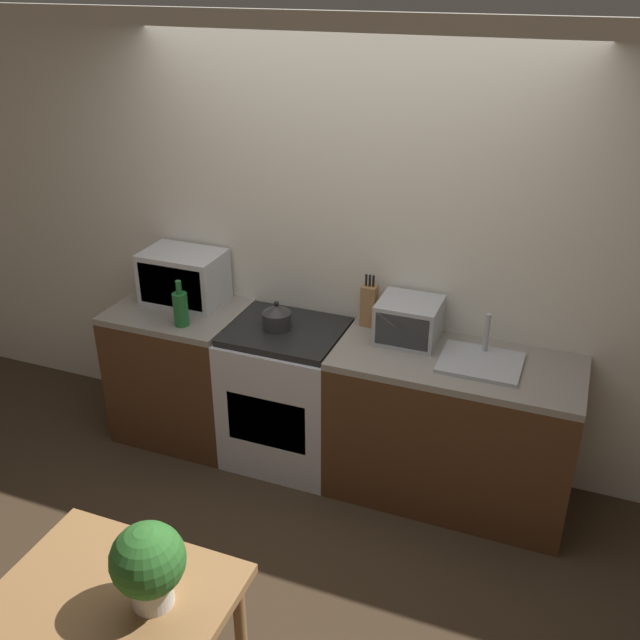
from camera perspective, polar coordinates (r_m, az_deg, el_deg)
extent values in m
plane|color=#3D2D1E|center=(4.13, -2.57, -16.42)|extent=(16.00, 16.00, 0.00)
cube|color=silver|center=(4.21, 2.44, 5.51)|extent=(10.00, 0.06, 2.60)
cube|color=#4C2D19|center=(4.72, -10.91, -4.25)|extent=(0.80, 0.62, 0.86)
cube|color=gray|center=(4.51, -11.39, 0.67)|extent=(0.80, 0.62, 0.04)
cube|color=#4C2D19|center=(4.17, 10.41, -8.78)|extent=(1.35, 0.62, 0.86)
cube|color=gray|center=(3.93, 10.94, -3.42)|extent=(1.35, 0.62, 0.04)
cube|color=silver|center=(4.41, -2.63, -6.12)|extent=(0.68, 0.62, 0.86)
cube|color=black|center=(4.19, -2.76, -0.94)|extent=(0.66, 0.57, 0.04)
cube|color=black|center=(4.18, -4.31, -8.17)|extent=(0.49, 0.02, 0.32)
cylinder|color=#2D2D2D|center=(4.17, -3.47, -0.01)|extent=(0.17, 0.17, 0.10)
cone|color=#2D2D2D|center=(4.13, -3.50, 0.91)|extent=(0.16, 0.16, 0.05)
sphere|color=black|center=(4.12, -3.51, 1.31)|extent=(0.03, 0.03, 0.03)
cube|color=silver|center=(4.53, -10.83, 3.40)|extent=(0.49, 0.33, 0.33)
cube|color=black|center=(4.41, -11.90, 2.62)|extent=(0.43, 0.01, 0.26)
cylinder|color=#1E662D|center=(4.25, -11.08, 0.85)|extent=(0.09, 0.09, 0.20)
cylinder|color=#1E662D|center=(4.19, -11.25, 2.59)|extent=(0.03, 0.03, 0.08)
cube|color=#9E7042|center=(4.17, 3.94, 1.15)|extent=(0.09, 0.08, 0.25)
cylinder|color=black|center=(4.11, 3.72, 3.21)|extent=(0.01, 0.01, 0.07)
cylinder|color=black|center=(4.11, 4.01, 3.16)|extent=(0.01, 0.01, 0.07)
cylinder|color=black|center=(4.10, 4.30, 3.12)|extent=(0.01, 0.01, 0.07)
cube|color=#ADAFB5|center=(4.03, 7.13, -0.03)|extent=(0.34, 0.31, 0.24)
cube|color=black|center=(3.91, 6.57, -0.94)|extent=(0.30, 0.01, 0.19)
cube|color=#ADAFB5|center=(3.90, 12.72, -3.34)|extent=(0.43, 0.36, 0.02)
cylinder|color=#ADAFB5|center=(3.95, 13.20, -0.98)|extent=(0.03, 0.03, 0.22)
cube|color=#9E7042|center=(2.85, -17.20, -21.55)|extent=(0.86, 0.80, 0.04)
cylinder|color=#9E7042|center=(3.47, -17.92, -19.99)|extent=(0.05, 0.05, 0.73)
cylinder|color=beige|center=(2.78, -13.25, -20.47)|extent=(0.15, 0.15, 0.09)
sphere|color=#2D6B28|center=(2.67, -13.62, -18.15)|extent=(0.27, 0.27, 0.27)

